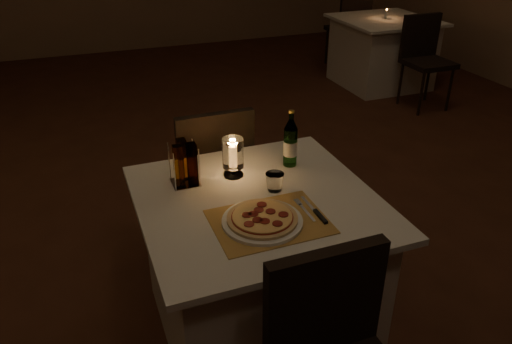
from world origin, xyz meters
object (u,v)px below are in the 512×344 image
object	(u,v)px
plate	(262,221)
chair_far	(212,166)
water_bottle	(290,144)
hurricane_candle	(233,154)
pizza	(262,218)
main_table	(258,266)
neighbor_table_right	(382,52)
tumbler	(275,182)

from	to	relation	value
plate	chair_far	bearing A→B (deg)	86.80
plate	water_bottle	size ratio (longest dim) A/B	1.15
plate	hurricane_candle	size ratio (longest dim) A/B	1.72
pizza	hurricane_candle	world-z (taller)	hurricane_candle
main_table	chair_far	size ratio (longest dim) A/B	1.11
water_bottle	hurricane_candle	world-z (taller)	water_bottle
hurricane_candle	neighbor_table_right	distance (m)	3.90
tumbler	hurricane_candle	distance (m)	0.24
plate	main_table	bearing A→B (deg)	74.48
main_table	pizza	xyz separation A→B (m)	(-0.05, -0.18, 0.39)
chair_far	pizza	bearing A→B (deg)	-93.20
pizza	main_table	bearing A→B (deg)	74.48
plate	neighbor_table_right	bearing A→B (deg)	49.71
hurricane_candle	chair_far	bearing A→B (deg)	86.32
chair_far	hurricane_candle	distance (m)	0.57
water_bottle	neighbor_table_right	world-z (taller)	water_bottle
main_table	chair_far	bearing A→B (deg)	90.00
tumbler	neighbor_table_right	xyz separation A→B (m)	(2.56, 2.97, -0.41)
plate	hurricane_candle	xyz separation A→B (m)	(0.02, 0.41, 0.10)
water_bottle	neighbor_table_right	xyz separation A→B (m)	(2.40, 2.77, -0.48)
chair_far	hurricane_candle	bearing A→B (deg)	-93.68
main_table	pizza	world-z (taller)	pizza
water_bottle	tumbler	bearing A→B (deg)	-129.40
chair_far	plate	xyz separation A→B (m)	(-0.05, -0.89, 0.20)
chair_far	hurricane_candle	size ratio (longest dim) A/B	4.83
main_table	tumbler	distance (m)	0.42
tumbler	neighbor_table_right	distance (m)	3.94
plate	tumbler	xyz separation A→B (m)	(0.15, 0.22, 0.03)
chair_far	plate	bearing A→B (deg)	-93.20
chair_far	pizza	distance (m)	0.92
plate	tumbler	distance (m)	0.27
pizza	tumbler	xyz separation A→B (m)	(0.15, 0.22, 0.01)
main_table	hurricane_candle	world-z (taller)	hurricane_candle
neighbor_table_right	main_table	bearing A→B (deg)	-131.41
tumbler	neighbor_table_right	size ratio (longest dim) A/B	0.08
pizza	hurricane_candle	bearing A→B (deg)	87.35
tumbler	chair_far	bearing A→B (deg)	98.11
water_bottle	plate	bearing A→B (deg)	-126.24
tumbler	water_bottle	world-z (taller)	water_bottle
chair_far	tumbler	world-z (taller)	chair_far
neighbor_table_right	water_bottle	bearing A→B (deg)	-130.86
plate	tumbler	bearing A→B (deg)	56.78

